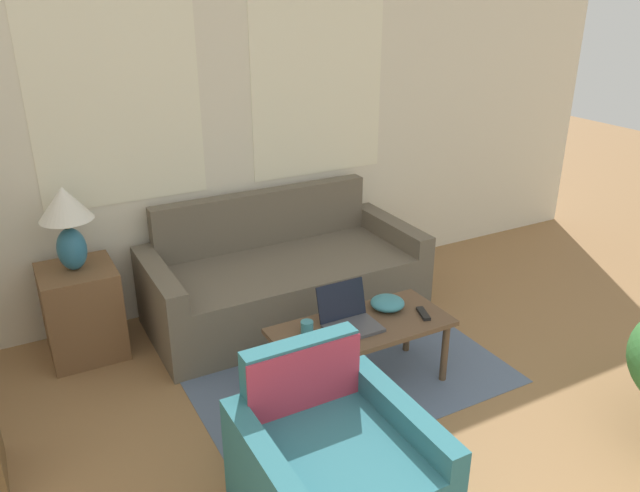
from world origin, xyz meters
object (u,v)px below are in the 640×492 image
laptop (349,318)px  snack_bowl (387,303)px  cup_navy (307,328)px  tv_remote (423,314)px  armchair (332,472)px  coffee_table (361,332)px  table_lamp (66,217)px  couch (282,280)px

laptop → snack_bowl: bearing=11.8°
cup_navy → tv_remote: 0.74m
armchair → cup_navy: bearing=69.5°
cup_navy → coffee_table: bearing=-9.0°
table_lamp → couch: bearing=-5.3°
cup_navy → snack_bowl: bearing=4.1°
armchair → tv_remote: 1.28m
armchair → laptop: 1.04m
couch → armchair: 1.98m
snack_bowl → table_lamp: bearing=146.1°
table_lamp → coffee_table: 1.93m
cup_navy → tv_remote: (0.73, -0.13, -0.03)m
armchair → cup_navy: 0.94m
snack_bowl → tv_remote: bearing=-50.2°
couch → tv_remote: size_ratio=12.63×
table_lamp → laptop: table_lamp is taller
couch → cup_navy: (-0.32, -1.02, 0.20)m
couch → table_lamp: size_ratio=3.62×
couch → coffee_table: 1.08m
laptop → snack_bowl: (0.32, 0.07, -0.02)m
armchair → coffee_table: (0.66, 0.80, 0.12)m
coffee_table → tv_remote: bearing=-11.4°
armchair → table_lamp: 2.25m
laptop → tv_remote: laptop is taller
laptop → table_lamp: bearing=138.5°
armchair → snack_bowl: size_ratio=3.83×
table_lamp → coffee_table: table_lamp is taller
armchair → table_lamp: (-0.74, 2.00, 0.71)m
coffee_table → snack_bowl: size_ratio=5.10×
armchair → cup_navy: size_ratio=9.16×
armchair → coffee_table: armchair is taller
couch → snack_bowl: 1.03m
table_lamp → armchair: bearing=-69.7°
cup_navy → snack_bowl: cup_navy is taller
coffee_table → table_lamp: bearing=139.4°
coffee_table → couch: bearing=90.7°
table_lamp → coffee_table: size_ratio=0.51×
table_lamp → coffee_table: bearing=-40.6°
table_lamp → snack_bowl: (1.64, -1.10, -0.50)m
snack_bowl → cup_navy: bearing=-175.9°
couch → armchair: size_ratio=2.45×
coffee_table → laptop: (-0.07, 0.03, 0.10)m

